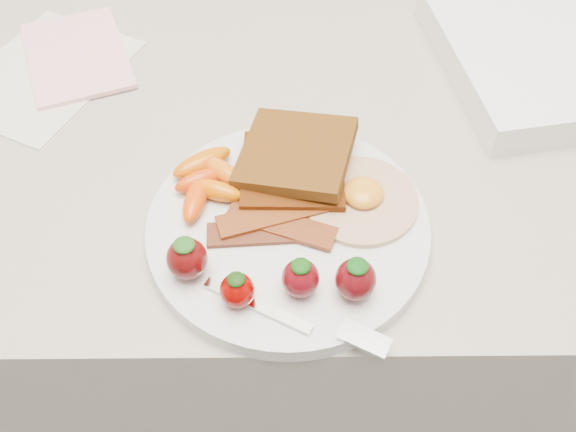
{
  "coord_description": "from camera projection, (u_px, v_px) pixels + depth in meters",
  "views": [
    {
      "loc": [
        -0.01,
        1.16,
        1.4
      ],
      "look_at": [
        -0.01,
        1.53,
        0.93
      ],
      "focal_mm": 40.0,
      "sensor_mm": 36.0,
      "label": 1
    }
  ],
  "objects": [
    {
      "name": "paper_sheet",
      "position": [
        44.0,
        74.0,
        0.77
      ],
      "size": [
        0.23,
        0.26,
        0.0
      ],
      "primitive_type": "cube",
      "rotation": [
        0.0,
        0.0,
        -0.46
      ],
      "color": "silver",
      "rests_on": "counter"
    },
    {
      "name": "toast_lower",
      "position": [
        293.0,
        172.0,
        0.64
      ],
      "size": [
        0.1,
        0.1,
        0.01
      ],
      "primitive_type": "cube",
      "rotation": [
        0.0,
        0.0,
        -0.02
      ],
      "color": "black",
      "rests_on": "plate"
    },
    {
      "name": "strawberries",
      "position": [
        271.0,
        274.0,
        0.55
      ],
      "size": [
        0.18,
        0.06,
        0.04
      ],
      "color": "#4C0708",
      "rests_on": "plate"
    },
    {
      "name": "notepad",
      "position": [
        77.0,
        55.0,
        0.79
      ],
      "size": [
        0.17,
        0.2,
        0.01
      ],
      "primitive_type": "cube",
      "rotation": [
        0.0,
        0.0,
        0.36
      ],
      "color": "#F7B5B7",
      "rests_on": "paper_sheet"
    },
    {
      "name": "fork",
      "position": [
        305.0,
        320.0,
        0.54
      ],
      "size": [
        0.16,
        0.08,
        0.0
      ],
      "color": "white",
      "rests_on": "plate"
    },
    {
      "name": "counter",
      "position": [
        293.0,
        312.0,
        1.08
      ],
      "size": [
        2.0,
        0.6,
        0.9
      ],
      "primitive_type": "cube",
      "color": "gray",
      "rests_on": "ground"
    },
    {
      "name": "plate",
      "position": [
        288.0,
        228.0,
        0.62
      ],
      "size": [
        0.27,
        0.27,
        0.02
      ],
      "primitive_type": "cylinder",
      "color": "silver",
      "rests_on": "counter"
    },
    {
      "name": "bacon_strips",
      "position": [
        272.0,
        224.0,
        0.6
      ],
      "size": [
        0.12,
        0.07,
        0.01
      ],
      "color": "#370C0C",
      "rests_on": "plate"
    },
    {
      "name": "toast_upper",
      "position": [
        296.0,
        153.0,
        0.64
      ],
      "size": [
        0.13,
        0.13,
        0.03
      ],
      "primitive_type": "cube",
      "rotation": [
        0.0,
        -0.1,
        -0.26
      ],
      "color": "#462909",
      "rests_on": "toast_lower"
    },
    {
      "name": "baby_carrots",
      "position": [
        207.0,
        180.0,
        0.63
      ],
      "size": [
        0.08,
        0.11,
        0.02
      ],
      "color": "#CD3D08",
      "rests_on": "plate"
    },
    {
      "name": "fried_egg",
      "position": [
        361.0,
        198.0,
        0.62
      ],
      "size": [
        0.13,
        0.13,
        0.02
      ],
      "color": "beige",
      "rests_on": "plate"
    }
  ]
}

